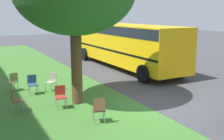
# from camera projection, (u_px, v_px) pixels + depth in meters

# --- Properties ---
(ground) EXTENTS (80.00, 80.00, 0.00)m
(ground) POSITION_uv_depth(u_px,v_px,m) (150.00, 106.00, 10.69)
(ground) COLOR #424247
(grass_verge) EXTENTS (48.00, 6.00, 0.01)m
(grass_verge) POSITION_uv_depth(u_px,v_px,m) (74.00, 121.00, 9.21)
(grass_verge) COLOR #3D752D
(grass_verge) RESTS_ON ground
(chair_0) EXTENTS (0.58, 0.58, 0.88)m
(chair_0) POSITION_uv_depth(u_px,v_px,m) (52.00, 80.00, 12.68)
(chair_0) COLOR #ADA393
(chair_0) RESTS_ON ground
(chair_1) EXTENTS (0.44, 0.44, 0.88)m
(chair_1) POSITION_uv_depth(u_px,v_px,m) (15.00, 99.00, 9.90)
(chair_1) COLOR brown
(chair_1) RESTS_ON ground
(chair_2) EXTENTS (0.54, 0.53, 0.88)m
(chair_2) POSITION_uv_depth(u_px,v_px,m) (13.00, 80.00, 12.63)
(chair_2) COLOR olive
(chair_2) RESTS_ON ground
(chair_3) EXTENTS (0.43, 0.42, 0.88)m
(chair_3) POSITION_uv_depth(u_px,v_px,m) (33.00, 83.00, 12.18)
(chair_3) COLOR #335184
(chair_3) RESTS_ON ground
(chair_4) EXTENTS (0.53, 0.53, 0.88)m
(chair_4) POSITION_uv_depth(u_px,v_px,m) (99.00, 108.00, 8.90)
(chair_4) COLOR brown
(chair_4) RESTS_ON ground
(chair_5) EXTENTS (0.48, 0.47, 0.88)m
(chair_5) POSITION_uv_depth(u_px,v_px,m) (61.00, 95.00, 10.37)
(chair_5) COLOR #B7332D
(chair_5) RESTS_ON ground
(school_bus) EXTENTS (10.40, 2.80, 2.88)m
(school_bus) POSITION_uv_depth(u_px,v_px,m) (125.00, 42.00, 17.96)
(school_bus) COLOR yellow
(school_bus) RESTS_ON ground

